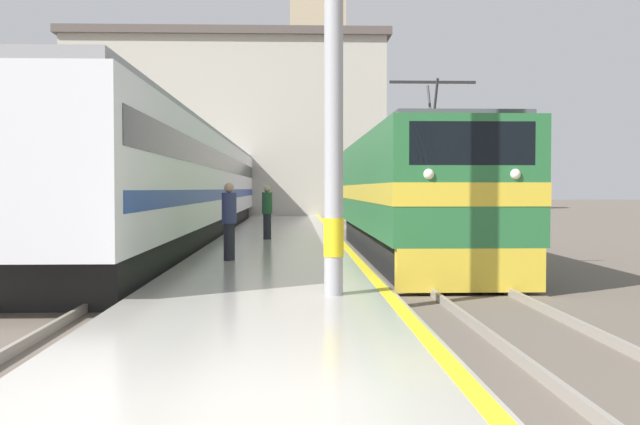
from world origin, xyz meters
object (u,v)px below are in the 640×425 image
passenger_train (215,185)px  second_waiting_passenger (229,219)px  catenary_mast (339,45)px  locomotive_train (407,195)px  clock_tower (317,24)px  person_on_platform (267,211)px

passenger_train → second_waiting_passenger: passenger_train is taller
catenary_mast → second_waiting_passenger: 6.76m
locomotive_train → second_waiting_passenger: locomotive_train is taller
locomotive_train → catenary_mast: catenary_mast is taller
passenger_train → clock_tower: (5.96, 23.80, 13.44)m
clock_tower → catenary_mast: bearing=-91.4°
passenger_train → second_waiting_passenger: bearing=-83.1°
locomotive_train → person_on_platform: (-4.13, 3.05, -0.55)m
locomotive_train → clock_tower: (-1.33, 40.60, 13.80)m
locomotive_train → passenger_train: (-7.29, 16.80, 0.36)m
catenary_mast → second_waiting_passenger: bearing=111.1°
catenary_mast → person_on_platform: size_ratio=4.43×
locomotive_train → passenger_train: bearing=113.5°
catenary_mast → second_waiting_passenger: size_ratio=4.36×
passenger_train → clock_tower: bearing=75.9°
catenary_mast → clock_tower: clock_tower is taller
locomotive_train → catenary_mast: size_ratio=2.04×
clock_tower → person_on_platform: bearing=-94.3°
locomotive_train → catenary_mast: 10.44m
second_waiting_passenger → clock_tower: 47.12m
passenger_train → locomotive_train: bearing=-66.5°
catenary_mast → person_on_platform: (-1.59, 12.89, -2.94)m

